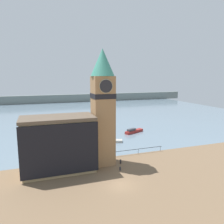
{
  "coord_description": "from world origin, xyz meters",
  "views": [
    {
      "loc": [
        -11.64,
        -29.25,
        16.67
      ],
      "look_at": [
        0.98,
        6.92,
        10.35
      ],
      "focal_mm": 35.0,
      "sensor_mm": 36.0,
      "label": 1
    }
  ],
  "objects_px": {
    "boat_near": "(113,140)",
    "mooring_bollard_near": "(121,161)",
    "mooring_bollard_far": "(120,168)",
    "pier_building": "(59,144)",
    "clock_tower": "(103,105)",
    "boat_far": "(134,131)"
  },
  "relations": [
    {
      "from": "pier_building",
      "to": "mooring_bollard_near",
      "type": "distance_m",
      "value": 12.32
    },
    {
      "from": "boat_near",
      "to": "mooring_bollard_near",
      "type": "distance_m",
      "value": 13.87
    },
    {
      "from": "boat_near",
      "to": "boat_far",
      "type": "relative_size",
      "value": 0.68
    },
    {
      "from": "clock_tower",
      "to": "boat_near",
      "type": "height_order",
      "value": "clock_tower"
    },
    {
      "from": "mooring_bollard_far",
      "to": "pier_building",
      "type": "bearing_deg",
      "value": 161.54
    },
    {
      "from": "clock_tower",
      "to": "mooring_bollard_far",
      "type": "relative_size",
      "value": 30.38
    },
    {
      "from": "clock_tower",
      "to": "mooring_bollard_near",
      "type": "distance_m",
      "value": 11.5
    },
    {
      "from": "boat_far",
      "to": "clock_tower",
      "type": "bearing_deg",
      "value": -152.76
    },
    {
      "from": "mooring_bollard_far",
      "to": "boat_near",
      "type": "bearing_deg",
      "value": 74.72
    },
    {
      "from": "mooring_bollard_far",
      "to": "clock_tower",
      "type": "bearing_deg",
      "value": 113.88
    },
    {
      "from": "boat_near",
      "to": "mooring_bollard_near",
      "type": "bearing_deg",
      "value": -83.34
    },
    {
      "from": "boat_near",
      "to": "mooring_bollard_far",
      "type": "distance_m",
      "value": 17.02
    },
    {
      "from": "mooring_bollard_near",
      "to": "mooring_bollard_far",
      "type": "distance_m",
      "value": 3.18
    },
    {
      "from": "clock_tower",
      "to": "mooring_bollard_far",
      "type": "height_order",
      "value": "clock_tower"
    },
    {
      "from": "clock_tower",
      "to": "pier_building",
      "type": "xyz_separation_m",
      "value": [
        -8.38,
        -0.8,
        -6.51
      ]
    },
    {
      "from": "boat_far",
      "to": "mooring_bollard_near",
      "type": "relative_size",
      "value": 8.21
    },
    {
      "from": "mooring_bollard_near",
      "to": "boat_near",
      "type": "bearing_deg",
      "value": 76.37
    },
    {
      "from": "pier_building",
      "to": "mooring_bollard_near",
      "type": "height_order",
      "value": "pier_building"
    },
    {
      "from": "pier_building",
      "to": "mooring_bollard_far",
      "type": "bearing_deg",
      "value": -18.46
    },
    {
      "from": "pier_building",
      "to": "boat_near",
      "type": "distance_m",
      "value": 20.15
    },
    {
      "from": "pier_building",
      "to": "boat_near",
      "type": "relative_size",
      "value": 2.76
    },
    {
      "from": "pier_building",
      "to": "boat_far",
      "type": "distance_m",
      "value": 31.01
    }
  ]
}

